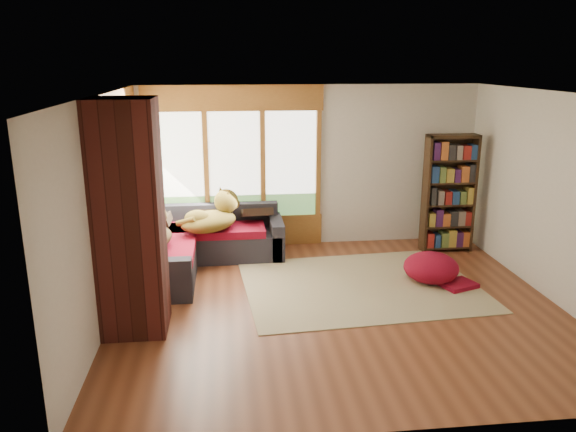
{
  "coord_description": "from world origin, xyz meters",
  "views": [
    {
      "loc": [
        -1.33,
        -6.37,
        2.98
      ],
      "look_at": [
        -0.53,
        0.82,
        0.95
      ],
      "focal_mm": 35.0,
      "sensor_mm": 36.0,
      "label": 1
    }
  ],
  "objects_px": {
    "dog_tan": "(213,212)",
    "pouf": "(431,267)",
    "bookshelf": "(449,194)",
    "area_rug": "(360,285)",
    "brick_chimney": "(129,219)",
    "sectional_sofa": "(187,245)",
    "dog_brindle": "(154,228)"
  },
  "relations": [
    {
      "from": "brick_chimney",
      "to": "pouf",
      "type": "xyz_separation_m",
      "value": [
        3.84,
        0.97,
        -1.09
      ]
    },
    {
      "from": "area_rug",
      "to": "brick_chimney",
      "type": "bearing_deg",
      "value": -161.81
    },
    {
      "from": "brick_chimney",
      "to": "dog_tan",
      "type": "distance_m",
      "value": 2.27
    },
    {
      "from": "bookshelf",
      "to": "area_rug",
      "type": "bearing_deg",
      "value": -142.68
    },
    {
      "from": "dog_brindle",
      "to": "area_rug",
      "type": "bearing_deg",
      "value": -96.22
    },
    {
      "from": "brick_chimney",
      "to": "sectional_sofa",
      "type": "height_order",
      "value": "brick_chimney"
    },
    {
      "from": "sectional_sofa",
      "to": "pouf",
      "type": "relative_size",
      "value": 2.92
    },
    {
      "from": "dog_tan",
      "to": "pouf",
      "type": "bearing_deg",
      "value": -54.69
    },
    {
      "from": "area_rug",
      "to": "dog_tan",
      "type": "distance_m",
      "value": 2.41
    },
    {
      "from": "area_rug",
      "to": "bookshelf",
      "type": "distance_m",
      "value": 2.34
    },
    {
      "from": "area_rug",
      "to": "bookshelf",
      "type": "relative_size",
      "value": 1.67
    },
    {
      "from": "bookshelf",
      "to": "dog_tan",
      "type": "height_order",
      "value": "bookshelf"
    },
    {
      "from": "brick_chimney",
      "to": "sectional_sofa",
      "type": "xyz_separation_m",
      "value": [
        0.45,
        2.05,
        -1.0
      ]
    },
    {
      "from": "bookshelf",
      "to": "sectional_sofa",
      "type": "bearing_deg",
      "value": -177.43
    },
    {
      "from": "dog_tan",
      "to": "dog_brindle",
      "type": "xyz_separation_m",
      "value": [
        -0.79,
        -0.59,
        -0.04
      ]
    },
    {
      "from": "bookshelf",
      "to": "dog_brindle",
      "type": "relative_size",
      "value": 2.22
    },
    {
      "from": "bookshelf",
      "to": "dog_tan",
      "type": "xyz_separation_m",
      "value": [
        -3.69,
        -0.19,
        -0.14
      ]
    },
    {
      "from": "brick_chimney",
      "to": "dog_tan",
      "type": "height_order",
      "value": "brick_chimney"
    },
    {
      "from": "area_rug",
      "to": "dog_tan",
      "type": "relative_size",
      "value": 2.94
    },
    {
      "from": "sectional_sofa",
      "to": "dog_brindle",
      "type": "bearing_deg",
      "value": -120.39
    },
    {
      "from": "sectional_sofa",
      "to": "pouf",
      "type": "bearing_deg",
      "value": -14.55
    },
    {
      "from": "dog_tan",
      "to": "sectional_sofa",
      "type": "bearing_deg",
      "value": 144.31
    },
    {
      "from": "sectional_sofa",
      "to": "dog_brindle",
      "type": "relative_size",
      "value": 2.61
    },
    {
      "from": "pouf",
      "to": "dog_tan",
      "type": "bearing_deg",
      "value": 160.34
    },
    {
      "from": "dog_brindle",
      "to": "dog_tan",
      "type": "bearing_deg",
      "value": -48.99
    },
    {
      "from": "sectional_sofa",
      "to": "dog_brindle",
      "type": "height_order",
      "value": "dog_brindle"
    },
    {
      "from": "area_rug",
      "to": "dog_tan",
      "type": "height_order",
      "value": "dog_tan"
    },
    {
      "from": "bookshelf",
      "to": "pouf",
      "type": "height_order",
      "value": "bookshelf"
    },
    {
      "from": "bookshelf",
      "to": "pouf",
      "type": "distance_m",
      "value": 1.61
    },
    {
      "from": "brick_chimney",
      "to": "sectional_sofa",
      "type": "distance_m",
      "value": 2.32
    },
    {
      "from": "pouf",
      "to": "dog_brindle",
      "type": "relative_size",
      "value": 0.89
    },
    {
      "from": "bookshelf",
      "to": "pouf",
      "type": "bearing_deg",
      "value": -119.2
    }
  ]
}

